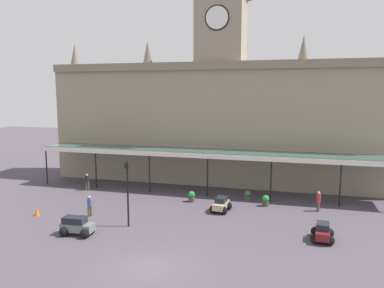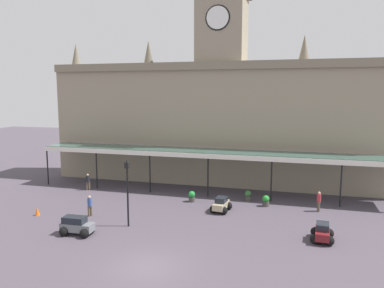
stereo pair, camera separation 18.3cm
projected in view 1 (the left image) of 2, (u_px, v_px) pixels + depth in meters
ground_plane at (149, 267)px, 20.85m from camera, size 140.00×140.00×0.00m
station_building at (221, 116)px, 39.94m from camera, size 36.84×5.61×20.53m
entrance_canopy at (211, 153)px, 35.66m from camera, size 35.06×3.26×4.16m
car_grey_estate at (77, 227)px, 25.54m from camera, size 2.28×1.60×1.27m
car_maroon_sedan at (322, 233)px, 24.58m from camera, size 1.60×2.10×1.19m
car_beige_sedan at (221, 205)px, 30.62m from camera, size 1.67×2.14×1.19m
pedestrian_near_entrance at (318, 200)px, 30.56m from camera, size 0.34×0.39×1.67m
pedestrian_crossing_forecourt at (87, 181)px, 37.10m from camera, size 0.37×0.34×1.67m
pedestrian_beside_cars at (90, 205)px, 29.30m from camera, size 0.34×0.37×1.67m
victorian_lamppost at (128, 186)px, 26.82m from camera, size 0.30×0.30×4.90m
traffic_cone at (37, 212)px, 29.51m from camera, size 0.40×0.40×0.66m
planter_by_canopy at (248, 195)px, 33.60m from camera, size 0.60×0.60×0.96m
planter_forecourt_centre at (192, 196)px, 33.28m from camera, size 0.60×0.60×0.96m
planter_near_kerb at (266, 201)px, 31.99m from camera, size 0.60×0.60×0.96m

